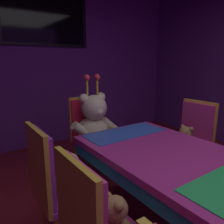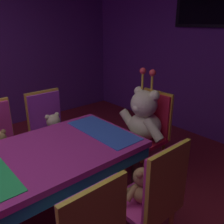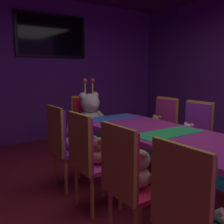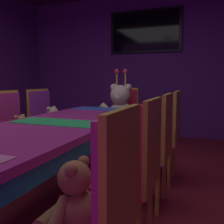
# 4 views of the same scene
# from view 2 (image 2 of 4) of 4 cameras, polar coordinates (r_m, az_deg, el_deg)

# --- Properties ---
(wall_back) EXTENTS (5.20, 0.12, 2.80)m
(wall_back) POSITION_cam_2_polar(r_m,az_deg,el_deg) (3.86, 23.96, 13.91)
(wall_back) COLOR #59267F
(wall_back) RESTS_ON ground_plane
(teddy_left_2) EXTENTS (0.23, 0.29, 0.28)m
(teddy_left_2) POSITION_cam_2_polar(r_m,az_deg,el_deg) (2.65, -24.49, -7.28)
(teddy_left_2) COLOR #9E7247
(teddy_left_2) RESTS_ON chair_left_2
(chair_left_3) EXTENTS (0.42, 0.41, 0.98)m
(chair_left_3) POSITION_cam_2_polar(r_m,az_deg,el_deg) (2.94, -14.67, -2.84)
(chair_left_3) COLOR purple
(chair_left_3) RESTS_ON ground_plane
(teddy_left_3) EXTENTS (0.25, 0.33, 0.31)m
(teddy_left_3) POSITION_cam_2_polar(r_m,az_deg,el_deg) (2.82, -13.31, -3.85)
(teddy_left_3) COLOR beige
(teddy_left_3) RESTS_ON chair_left_3
(chair_right_3) EXTENTS (0.42, 0.41, 0.98)m
(chair_right_3) POSITION_cam_2_polar(r_m,az_deg,el_deg) (1.82, 10.40, -18.24)
(chair_right_3) COLOR #CC338C
(chair_right_3) RESTS_ON ground_plane
(teddy_right_3) EXTENTS (0.23, 0.30, 0.28)m
(teddy_right_3) POSITION_cam_2_polar(r_m,az_deg,el_deg) (1.90, 6.87, -16.78)
(teddy_right_3) COLOR #9E7247
(teddy_right_3) RESTS_ON chair_right_3
(throne_chair) EXTENTS (0.41, 0.42, 0.98)m
(throne_chair) POSITION_cam_2_polar(r_m,az_deg,el_deg) (2.88, 9.28, -2.92)
(throne_chair) COLOR red
(throne_chair) RESTS_ON ground_plane
(king_teddy_bear) EXTENTS (0.63, 0.48, 0.80)m
(king_teddy_bear) POSITION_cam_2_polar(r_m,az_deg,el_deg) (2.72, 7.18, -1.54)
(king_teddy_bear) COLOR beige
(king_teddy_bear) RESTS_ON throne_chair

